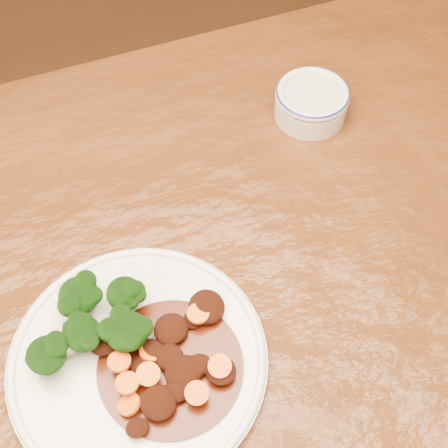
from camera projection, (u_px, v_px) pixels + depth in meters
name	position (u px, v px, depth m)	size (l,w,h in m)	color
ground	(180.00, 447.00, 1.42)	(4.00, 4.00, 0.00)	#482312
dining_table	(151.00, 319.00, 0.87)	(1.53, 0.95, 0.75)	#56290F
dinner_plate	(138.00, 360.00, 0.74)	(0.31, 0.31, 0.02)	white
broccoli_florets	(93.00, 321.00, 0.73)	(0.15, 0.11, 0.05)	#648E49
mince_stew	(171.00, 358.00, 0.72)	(0.17, 0.17, 0.03)	#471407
dip_bowl	(311.00, 101.00, 0.95)	(0.11, 0.11, 0.05)	silver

